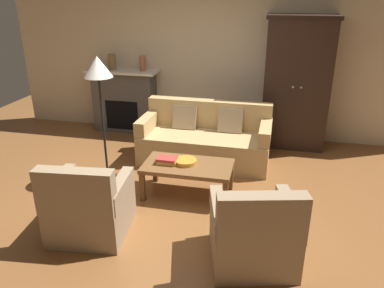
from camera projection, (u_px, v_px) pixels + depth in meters
The scene contains 13 objects.
ground_plane at pixel (176, 202), 4.63m from camera, with size 9.60×9.60×0.00m, color brown.
back_wall at pixel (213, 54), 6.40m from camera, with size 7.20×0.10×2.80m, color beige.
fireplace at pixel (125, 100), 6.80m from camera, with size 1.26×0.48×1.12m.
armoire at pixel (296, 84), 5.95m from camera, with size 1.06×0.57×2.08m.
couch at pixel (205, 140), 5.68m from camera, with size 1.93×0.87×0.86m.
coffee_table at pixel (188, 168), 4.68m from camera, with size 1.10×0.60×0.42m.
fruit_bowl at pixel (186, 161), 4.68m from camera, with size 0.28×0.28×0.05m, color orange.
book_stack at pixel (167, 160), 4.68m from camera, with size 0.25×0.18×0.08m.
mantel_vase_bronze at pixel (112, 62), 6.56m from camera, with size 0.14×0.14×0.26m, color olive.
mantel_vase_terracotta at pixel (143, 63), 6.45m from camera, with size 0.11×0.11×0.26m, color #A86042.
armchair_near_left at pixel (89, 208), 3.93m from camera, with size 0.85×0.84×0.88m.
armchair_near_right at pixel (254, 234), 3.51m from camera, with size 0.92×0.93×0.88m.
floor_lamp at pixel (98, 74), 4.67m from camera, with size 0.36×0.36×1.67m.
Camera 1 is at (1.06, -3.87, 2.43)m, focal length 35.32 mm.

